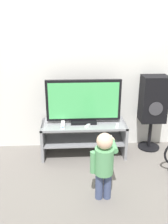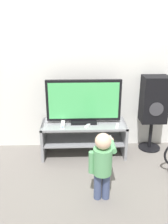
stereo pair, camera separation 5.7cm
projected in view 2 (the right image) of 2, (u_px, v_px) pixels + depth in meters
name	position (u px, v px, depth m)	size (l,w,h in m)	color
ground_plane	(84.00, 162.00, 3.47)	(16.00, 16.00, 0.00)	slate
wall_back	(83.00, 61.00, 3.52)	(10.00, 0.06, 2.60)	silver
tv_stand	(84.00, 133.00, 3.57)	(1.19, 0.47, 0.49)	gray
television	(84.00, 102.00, 3.43)	(1.03, 0.20, 0.62)	black
game_console	(63.00, 124.00, 3.42)	(0.05, 0.18, 0.05)	white
remote_primary	(117.00, 126.00, 3.39)	(0.07, 0.13, 0.03)	white
remote_secondary	(88.00, 125.00, 3.41)	(0.09, 0.13, 0.03)	white
child	(103.00, 161.00, 2.62)	(0.30, 0.45, 0.79)	#3F4C72
speaker_tower	(154.00, 101.00, 3.57)	(0.36, 0.33, 1.12)	black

